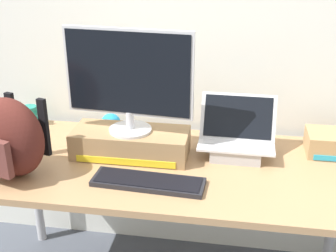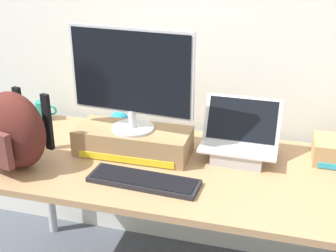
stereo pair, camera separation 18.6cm
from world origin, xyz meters
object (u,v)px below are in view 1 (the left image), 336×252
Objects in this scene: messenger_backpack at (10,138)px; coffee_mug at (30,116)px; desktop_monitor at (128,79)px; external_keyboard at (148,182)px; open_laptop at (236,143)px; toner_box_yellow at (131,143)px; plush_toy at (111,123)px.

messenger_backpack is 2.94× the size of coffee_mug.
external_keyboard is at bearing -57.03° from desktop_monitor.
coffee_mug is at bearing 123.72° from messenger_backpack.
open_laptop is at bearing 46.35° from external_keyboard.
toner_box_yellow reaches higher than external_keyboard.
external_keyboard is at bearing -34.10° from coffee_mug.
open_laptop reaches higher than plush_toy.
toner_box_yellow is at bearing 45.51° from messenger_backpack.
messenger_backpack is (-0.44, -0.25, -0.19)m from desktop_monitor.
coffee_mug is at bearing 176.18° from plush_toy.
toner_box_yellow is 0.65m from coffee_mug.
plush_toy is at bearing 167.96° from open_laptop.
external_keyboard is 3.85× the size of coffee_mug.
desktop_monitor is at bearing -169.55° from open_laptop.
coffee_mug is at bearing 157.28° from toner_box_yellow.
open_laptop is 1.08m from coffee_mug.
plush_toy is (-0.63, 0.14, -0.01)m from open_laptop.
open_laptop is at bearing -9.12° from coffee_mug.
messenger_backpack is at bearing -121.05° from plush_toy.
desktop_monitor is 1.22× the size of external_keyboard.
desktop_monitor reaches higher than coffee_mug.
coffee_mug is (-0.60, 0.25, -0.31)m from desktop_monitor.
coffee_mug is 0.44m from plush_toy.
external_keyboard is 0.59m from messenger_backpack.
coffee_mug is 1.19× the size of plush_toy.
coffee_mug is at bearing 162.06° from desktop_monitor.
desktop_monitor is at bearing -22.82° from coffee_mug.
toner_box_yellow is 4.33× the size of coffee_mug.
open_laptop is at bearing 14.59° from desktop_monitor.
open_laptop is (0.47, 0.08, -0.30)m from desktop_monitor.
coffee_mug reaches higher than external_keyboard.
external_keyboard is at bearing 16.73° from messenger_backpack.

